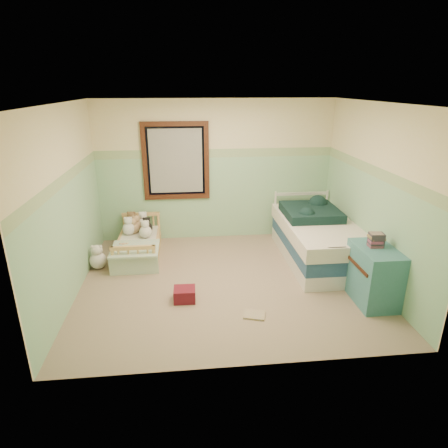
{
  "coord_description": "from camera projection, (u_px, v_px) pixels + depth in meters",
  "views": [
    {
      "loc": [
        -0.55,
        -4.94,
        2.72
      ],
      "look_at": [
        -0.0,
        0.35,
        0.77
      ],
      "focal_mm": 30.69,
      "sensor_mm": 36.0,
      "label": 1
    }
  ],
  "objects": [
    {
      "name": "wall_back",
      "position": [
        216.0,
        171.0,
        6.86
      ],
      "size": [
        4.2,
        0.04,
        2.5
      ],
      "primitive_type": "cube",
      "color": "beige",
      "rests_on": "floor"
    },
    {
      "name": "extra_plush_1",
      "position": [
        129.0,
        226.0,
        6.73
      ],
      "size": [
        0.16,
        0.16,
        0.16
      ],
      "primitive_type": "sphere",
      "color": "tan",
      "rests_on": "toddler_mattress"
    },
    {
      "name": "border_strip",
      "position": [
        216.0,
        153.0,
        6.73
      ],
      "size": [
        4.2,
        0.01,
        0.15
      ],
      "primitive_type": "cube",
      "color": "#427D47",
      "rests_on": "wall_back"
    },
    {
      "name": "wall_front",
      "position": [
        249.0,
        255.0,
        3.5
      ],
      "size": [
        4.2,
        0.04,
        2.5
      ],
      "primitive_type": "cube",
      "color": "beige",
      "rests_on": "floor"
    },
    {
      "name": "wainscot_mint",
      "position": [
        216.0,
        198.0,
        7.02
      ],
      "size": [
        4.2,
        0.01,
        1.5
      ],
      "primitive_type": "cube",
      "color": "#8AC299",
      "rests_on": "floor"
    },
    {
      "name": "plush_bed_tan",
      "position": [
        133.0,
        228.0,
        6.57
      ],
      "size": [
        0.19,
        0.19,
        0.19
      ],
      "primitive_type": "sphere",
      "color": "tan",
      "rests_on": "toddler_mattress"
    },
    {
      "name": "plush_bed_dark",
      "position": [
        147.0,
        228.0,
        6.59
      ],
      "size": [
        0.2,
        0.2,
        0.2
      ],
      "primitive_type": "sphere",
      "color": "black",
      "rests_on": "toddler_mattress"
    },
    {
      "name": "twin_boxspring",
      "position": [
        318.0,
        241.0,
        6.19
      ],
      "size": [
        1.03,
        2.05,
        0.22
      ],
      "primitive_type": "cube",
      "color": "navy",
      "rests_on": "twin_bed_frame"
    },
    {
      "name": "window_frame",
      "position": [
        176.0,
        161.0,
        6.68
      ],
      "size": [
        1.16,
        0.06,
        1.36
      ],
      "primitive_type": "cube",
      "color": "black",
      "rests_on": "wall_back"
    },
    {
      "name": "plush_floor_cream",
      "position": [
        98.0,
        260.0,
        5.97
      ],
      "size": [
        0.26,
        0.26,
        0.26
      ],
      "primitive_type": "sphere",
      "color": "silver",
      "rests_on": "floor"
    },
    {
      "name": "twin_bed_frame",
      "position": [
        316.0,
        253.0,
        6.27
      ],
      "size": [
        1.03,
        2.05,
        0.22
      ],
      "primitive_type": "cube",
      "color": "silver",
      "rests_on": "floor"
    },
    {
      "name": "plush_bed_white",
      "position": [
        143.0,
        223.0,
        6.79
      ],
      "size": [
        0.22,
        0.22,
        0.22
      ],
      "primitive_type": "sphere",
      "color": "white",
      "rests_on": "toddler_mattress"
    },
    {
      "name": "floor_book",
      "position": [
        254.0,
        315.0,
        4.77
      ],
      "size": [
        0.31,
        0.27,
        0.02
      ],
      "primitive_type": "cube",
      "rotation": [
        0.0,
        0.0,
        -0.29
      ],
      "color": "gold",
      "rests_on": "floor"
    },
    {
      "name": "plush_floor_tan",
      "position": [
        125.0,
        256.0,
        6.18
      ],
      "size": [
        0.23,
        0.23,
        0.23
      ],
      "primitive_type": "sphere",
      "color": "tan",
      "rests_on": "floor"
    },
    {
      "name": "teal_blanket",
      "position": [
        311.0,
        212.0,
        6.33
      ],
      "size": [
        0.88,
        0.93,
        0.14
      ],
      "primitive_type": "cube",
      "rotation": [
        0.0,
        0.0,
        -0.01
      ],
      "color": "black",
      "rests_on": "twin_mattress"
    },
    {
      "name": "dresser",
      "position": [
        374.0,
        275.0,
        4.99
      ],
      "size": [
        0.47,
        0.76,
        0.76
      ],
      "primitive_type": "cube",
      "color": "teal",
      "rests_on": "floor"
    },
    {
      "name": "floor",
      "position": [
        227.0,
        282.0,
        5.61
      ],
      "size": [
        4.2,
        3.6,
        0.02
      ],
      "primitive_type": "cube",
      "color": "#846F5C",
      "rests_on": "ground"
    },
    {
      "name": "extra_plush_0",
      "position": [
        146.0,
        232.0,
        6.39
      ],
      "size": [
        0.21,
        0.21,
        0.21
      ],
      "primitive_type": "sphere",
      "color": "silver",
      "rests_on": "toddler_mattress"
    },
    {
      "name": "toddler_bed_frame",
      "position": [
        139.0,
        251.0,
        6.42
      ],
      "size": [
        0.67,
        1.34,
        0.17
      ],
      "primitive_type": "cube",
      "color": "tan",
      "rests_on": "floor"
    },
    {
      "name": "wall_left",
      "position": [
        66.0,
        204.0,
        4.97
      ],
      "size": [
        0.04,
        3.6,
        2.5
      ],
      "primitive_type": "cube",
      "color": "beige",
      "rests_on": "floor"
    },
    {
      "name": "extra_plush_2",
      "position": [
        137.0,
        226.0,
        6.68
      ],
      "size": [
        0.19,
        0.19,
        0.19
      ],
      "primitive_type": "sphere",
      "color": "tan",
      "rests_on": "toddler_mattress"
    },
    {
      "name": "extra_plush_4",
      "position": [
        130.0,
        226.0,
        6.68
      ],
      "size": [
        0.18,
        0.18,
        0.18
      ],
      "primitive_type": "sphere",
      "color": "tan",
      "rests_on": "toddler_mattress"
    },
    {
      "name": "wall_right",
      "position": [
        375.0,
        195.0,
        5.38
      ],
      "size": [
        0.04,
        3.6,
        2.5
      ],
      "primitive_type": "cube",
      "color": "beige",
      "rests_on": "floor"
    },
    {
      "name": "patchwork_quilt",
      "position": [
        135.0,
        249.0,
        5.96
      ],
      "size": [
        0.73,
        0.67,
        0.03
      ],
      "primitive_type": "cube",
      "color": "#75A4D6",
      "rests_on": "toddler_mattress"
    },
    {
      "name": "ceiling",
      "position": [
        227.0,
        102.0,
        4.74
      ],
      "size": [
        4.2,
        3.6,
        0.02
      ],
      "primitive_type": "cube",
      "color": "white",
      "rests_on": "wall_back"
    },
    {
      "name": "book_stack",
      "position": [
        376.0,
        240.0,
        4.89
      ],
      "size": [
        0.19,
        0.15,
        0.18
      ],
      "primitive_type": "cube",
      "rotation": [
        0.0,
        0.0,
        -0.06
      ],
      "color": "#462B27",
      "rests_on": "dresser"
    },
    {
      "name": "plush_bed_brown",
      "position": [
        132.0,
        223.0,
        6.77
      ],
      "size": [
        0.22,
        0.22,
        0.22
      ],
      "primitive_type": "sphere",
      "color": "brown",
      "rests_on": "toddler_mattress"
    },
    {
      "name": "twin_mattress",
      "position": [
        319.0,
        228.0,
        6.12
      ],
      "size": [
        1.07,
        2.09,
        0.22
      ],
      "primitive_type": "cube",
      "color": "white",
      "rests_on": "twin_boxspring"
    },
    {
      "name": "extra_plush_3",
      "position": [
        129.0,
        229.0,
        6.52
      ],
      "size": [
        0.21,
        0.21,
        0.21
      ],
      "primitive_type": "sphere",
      "color": "white",
      "rests_on": "toddler_mattress"
    },
    {
      "name": "window_blinds",
      "position": [
        176.0,
        161.0,
        6.69
      ],
      "size": [
        0.92,
        0.01,
        1.12
      ],
      "primitive_type": "cube",
      "color": "#B4B4AE",
      "rests_on": "window_frame"
    },
    {
      "name": "red_pillow",
      "position": [
        185.0,
        294.0,
        5.09
      ],
      "size": [
        0.29,
        0.26,
        0.18
      ],
      "primitive_type": "cube",
      "rotation": [
        0.0,
        0.0,
        -0.03
      ],
      "color": "maroon",
      "rests_on": "floor"
    },
    {
      "name": "toddler_mattress",
      "position": [
        138.0,
        243.0,
        6.37
      ],
      "size": [
        0.61,
        1.29,
        0.12
      ],
      "primitive_type": "cube",
      "color": "silver",
      "rests_on": "toddler_bed_frame"
    }
  ]
}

